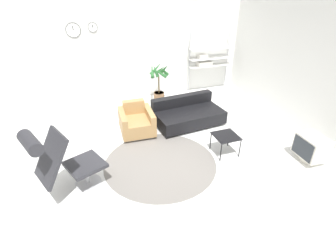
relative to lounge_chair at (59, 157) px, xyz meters
name	(u,v)px	position (x,y,z in m)	size (l,w,h in m)	color
ground_plane	(162,152)	(1.85, 0.60, -0.73)	(12.00, 12.00, 0.00)	white
wall_back	(127,50)	(1.85, 3.62, 0.67)	(12.00, 0.09, 2.80)	silver
wall_right	(312,68)	(5.27, 0.60, 0.67)	(0.06, 12.00, 2.80)	silver
round_rug	(160,163)	(1.69, 0.26, -0.72)	(2.14, 2.14, 0.01)	slate
lounge_chair	(59,157)	(0.00, 0.00, 0.00)	(1.20, 0.92, 1.23)	#BCBCC1
armchair_red	(137,122)	(1.55, 1.55, -0.47)	(0.77, 0.84, 0.67)	silver
couch_low	(188,115)	(2.82, 1.59, -0.51)	(1.67, 1.05, 0.60)	black
side_table	(226,137)	(3.02, 0.16, -0.36)	(0.46, 0.46, 0.41)	black
crt_television	(311,148)	(4.43, -0.61, -0.43)	(0.45, 0.55, 0.53)	beige
potted_plant	(159,83)	(2.57, 3.06, -0.19)	(0.56, 0.55, 1.10)	brown
shelf_unit	(208,59)	(4.18, 3.34, 0.27)	(1.34, 0.28, 1.79)	#BCBCC1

